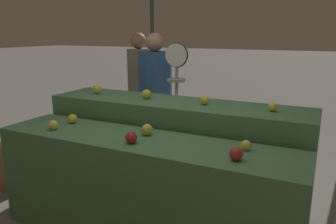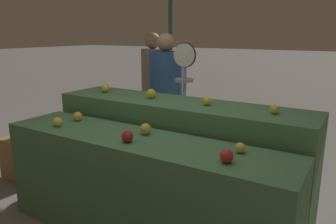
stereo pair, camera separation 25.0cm
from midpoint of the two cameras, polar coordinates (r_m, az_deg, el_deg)
display_counter_front at (r=2.63m, az=-7.41°, el=-13.52°), size 2.40×0.55×0.85m
display_counter_back at (r=3.07m, az=-1.26°, el=-7.56°), size 2.40×0.55×1.02m
apple_front_0 at (r=2.87m, az=-21.74°, el=-2.15°), size 0.08×0.08×0.08m
apple_front_1 at (r=2.37m, az=-9.44°, el=-4.45°), size 0.09×0.09×0.09m
apple_front_2 at (r=2.06m, az=8.37°, el=-7.28°), size 0.09×0.09×0.09m
apple_front_3 at (r=3.01m, az=-18.63°, el=-1.14°), size 0.08×0.08×0.08m
apple_front_4 at (r=2.53m, az=-6.47°, el=-3.13°), size 0.09×0.09×0.09m
apple_front_5 at (r=2.24m, az=10.33°, el=-5.78°), size 0.07×0.07×0.07m
apple_back_0 at (r=3.40m, az=-14.35°, el=3.85°), size 0.09×0.09×0.09m
apple_back_1 at (r=3.05m, az=-6.12°, el=3.11°), size 0.09×0.09×0.09m
apple_back_2 at (r=2.79m, az=3.89°, el=2.03°), size 0.07×0.07×0.07m
apple_back_3 at (r=2.63m, az=15.24°, el=0.81°), size 0.07×0.07×0.07m
produce_scale at (r=3.46m, az=-0.63°, el=4.91°), size 0.26×0.20×1.52m
person_vendor_at_scale at (r=3.95m, az=-4.05°, el=3.43°), size 0.47×0.47×1.62m
person_customer_left at (r=4.55m, az=-6.61°, el=5.03°), size 0.40×0.40×1.62m
wooden_crate_side at (r=4.05m, az=-26.42°, el=-7.82°), size 0.48×0.48×0.48m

